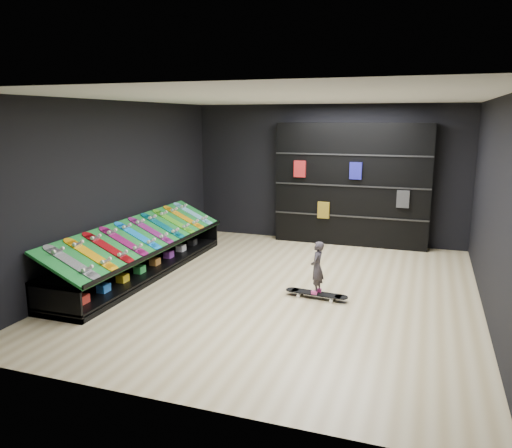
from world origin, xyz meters
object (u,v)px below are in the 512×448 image
(child, at_px, (317,278))
(back_shelving, at_px, (351,185))
(display_rack, at_px, (143,260))
(floor_skateboard, at_px, (316,296))

(child, bearing_deg, back_shelving, -176.00)
(display_rack, relative_size, child, 9.28)
(display_rack, xyz_separation_m, floor_skateboard, (3.18, -0.22, -0.21))
(floor_skateboard, bearing_deg, back_shelving, 96.36)
(display_rack, distance_m, floor_skateboard, 3.19)
(back_shelving, distance_m, child, 3.67)
(back_shelving, relative_size, floor_skateboard, 3.32)
(display_rack, distance_m, back_shelving, 4.68)
(floor_skateboard, bearing_deg, display_rack, -178.47)
(child, bearing_deg, floor_skateboard, 180.00)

